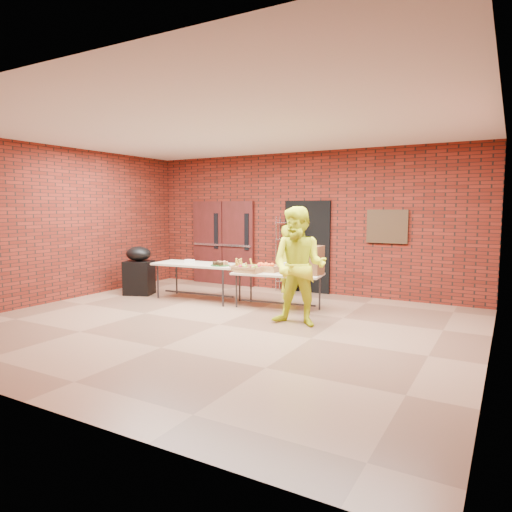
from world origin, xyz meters
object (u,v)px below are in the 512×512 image
at_px(wire_rack, 290,254).
at_px(coffee_dispenser, 311,260).
at_px(covered_grill, 139,270).
at_px(volunteer_man, 299,266).
at_px(table_left, 198,266).
at_px(table_right, 278,276).
at_px(volunteer_woman, 288,259).

height_order(wire_rack, coffee_dispenser, wire_rack).
bearing_deg(covered_grill, volunteer_man, -30.32).
height_order(table_left, volunteer_man, volunteer_man).
xyz_separation_m(table_right, volunteer_woman, (-0.52, 1.55, 0.14)).
xyz_separation_m(wire_rack, volunteer_woman, (0.05, -0.22, -0.09)).
height_order(coffee_dispenser, volunteer_woman, volunteer_woman).
bearing_deg(coffee_dispenser, covered_grill, -175.22).
xyz_separation_m(covered_grill, volunteer_woman, (2.84, 1.76, 0.24)).
xyz_separation_m(wire_rack, covered_grill, (-2.79, -1.98, -0.33)).
bearing_deg(table_left, table_right, -3.24).
height_order(coffee_dispenser, volunteer_man, volunteer_man).
distance_m(table_left, volunteer_man, 2.87).
relative_size(table_left, covered_grill, 1.79).
bearing_deg(wire_rack, volunteer_woman, -88.52).
distance_m(table_left, coffee_dispenser, 2.51).
height_order(table_right, covered_grill, covered_grill).
bearing_deg(covered_grill, table_right, -17.01).
bearing_deg(wire_rack, table_right, -83.67).
bearing_deg(table_right, volunteer_man, -55.15).
relative_size(table_right, volunteer_woman, 1.14).
bearing_deg(table_left, coffee_dispenser, -0.80).
bearing_deg(table_left, wire_rack, 50.06).
height_order(wire_rack, covered_grill, wire_rack).
relative_size(table_left, volunteer_man, 0.99).
height_order(table_right, coffee_dispenser, coffee_dispenser).
relative_size(wire_rack, table_left, 0.90).
distance_m(covered_grill, volunteer_woman, 3.35).
height_order(coffee_dispenser, covered_grill, coffee_dispenser).
bearing_deg(wire_rack, volunteer_man, -73.66).
xyz_separation_m(table_right, volunteer_man, (0.86, -0.93, 0.34)).
relative_size(coffee_dispenser, covered_grill, 0.50).
distance_m(coffee_dispenser, covered_grill, 4.03).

